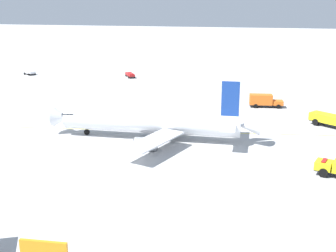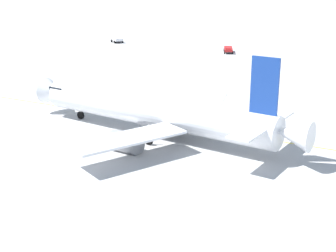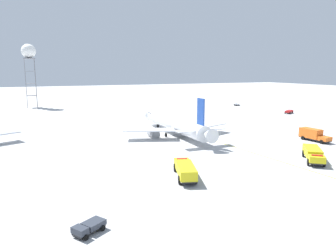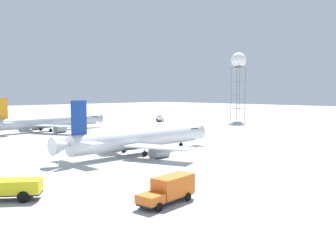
% 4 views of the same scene
% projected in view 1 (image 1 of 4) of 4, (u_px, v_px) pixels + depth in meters
% --- Properties ---
extents(ground_plane, '(600.00, 600.00, 0.00)m').
position_uv_depth(ground_plane, '(137.00, 140.00, 85.81)').
color(ground_plane, '#B2B2B2').
extents(airliner_main, '(31.18, 39.60, 11.63)m').
position_uv_depth(airliner_main, '(153.00, 124.00, 85.62)').
color(airliner_main, white).
rests_on(airliner_main, ground_plane).
extents(pushback_tug_truck, '(4.07, 4.67, 1.30)m').
position_uv_depth(pushback_tug_truck, '(30.00, 72.00, 154.09)').
color(pushback_tug_truck, '#232326').
rests_on(pushback_tug_truck, ground_plane).
extents(fire_tender_truck, '(8.32, 9.37, 2.50)m').
position_uv_depth(fire_tender_truck, '(332.00, 120.00, 93.44)').
color(fire_tender_truck, '#232326').
rests_on(fire_tender_truck, ground_plane).
extents(ops_pickup_truck, '(6.00, 4.51, 1.41)m').
position_uv_depth(ops_pickup_truck, '(130.00, 75.00, 149.65)').
color(ops_pickup_truck, '#232326').
rests_on(ops_pickup_truck, ground_plane).
extents(catering_truck_truck, '(3.41, 8.16, 3.10)m').
position_uv_depth(catering_truck_truck, '(264.00, 100.00, 110.04)').
color(catering_truck_truck, '#232326').
rests_on(catering_truck_truck, ground_plane).
extents(taxiway_centreline, '(16.90, 171.40, 0.01)m').
position_uv_depth(taxiway_centreline, '(186.00, 132.00, 90.83)').
color(taxiway_centreline, yellow).
rests_on(taxiway_centreline, ground_plane).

